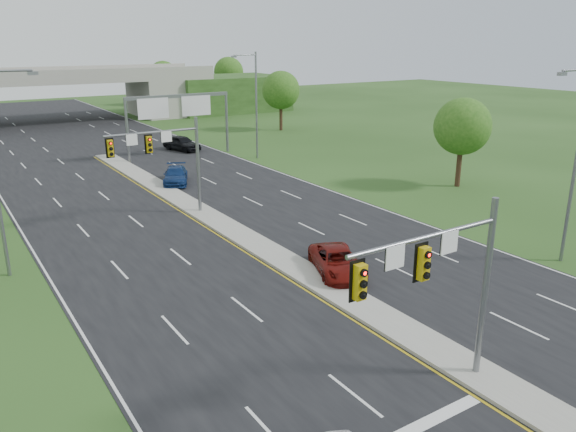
# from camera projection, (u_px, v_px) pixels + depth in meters

# --- Properties ---
(ground) EXTENTS (240.00, 240.00, 0.00)m
(ground) POSITION_uv_depth(u_px,v_px,m) (475.00, 375.00, 21.35)
(ground) COLOR #244217
(ground) RESTS_ON ground
(road) EXTENTS (24.00, 160.00, 0.02)m
(road) POSITION_uv_depth(u_px,v_px,m) (153.00, 184.00, 49.34)
(road) COLOR black
(road) RESTS_ON ground
(median) EXTENTS (2.00, 54.00, 0.16)m
(median) POSITION_uv_depth(u_px,v_px,m) (212.00, 218.00, 39.72)
(median) COLOR gray
(median) RESTS_ON road
(median_nose) EXTENTS (2.00, 2.00, 0.16)m
(median_nose) POSITION_uv_depth(u_px,v_px,m) (576.00, 431.00, 18.12)
(median_nose) COLOR gray
(median_nose) RESTS_ON road
(lane_markings) EXTENTS (23.72, 160.00, 0.01)m
(lane_markings) POSITION_uv_depth(u_px,v_px,m) (173.00, 201.00, 44.16)
(lane_markings) COLOR gold
(lane_markings) RESTS_ON road
(signal_mast_near) EXTENTS (6.62, 0.60, 7.00)m
(signal_mast_near) POSITION_uv_depth(u_px,v_px,m) (446.00, 274.00, 18.69)
(signal_mast_near) COLOR slate
(signal_mast_near) RESTS_ON ground
(signal_mast_far) EXTENTS (6.62, 0.60, 7.00)m
(signal_mast_far) POSITION_uv_depth(u_px,v_px,m) (167.00, 153.00, 38.69)
(signal_mast_far) COLOR slate
(signal_mast_far) RESTS_ON ground
(sign_gantry) EXTENTS (11.58, 0.44, 6.67)m
(sign_gantry) POSITION_uv_depth(u_px,v_px,m) (177.00, 108.00, 59.18)
(sign_gantry) COLOR slate
(sign_gantry) RESTS_ON ground
(overpass) EXTENTS (80.00, 14.00, 8.10)m
(overpass) POSITION_uv_depth(u_px,v_px,m) (46.00, 100.00, 84.28)
(overpass) COLOR gray
(overpass) RESTS_ON ground
(lightpole_r_near) EXTENTS (2.85, 0.25, 11.00)m
(lightpole_r_near) POSITION_uv_depth(u_px,v_px,m) (575.00, 157.00, 30.41)
(lightpole_r_near) COLOR slate
(lightpole_r_near) RESTS_ON ground
(lightpole_r_far) EXTENTS (2.85, 0.25, 11.00)m
(lightpole_r_far) POSITION_uv_depth(u_px,v_px,m) (255.00, 101.00, 58.41)
(lightpole_r_far) COLOR slate
(lightpole_r_far) RESTS_ON ground
(tree_r_near) EXTENTS (4.80, 4.80, 7.60)m
(tree_r_near) POSITION_uv_depth(u_px,v_px,m) (462.00, 127.00, 47.21)
(tree_r_near) COLOR #382316
(tree_r_near) RESTS_ON ground
(tree_r_mid) EXTENTS (5.20, 5.20, 8.12)m
(tree_r_mid) POSITION_uv_depth(u_px,v_px,m) (281.00, 90.00, 77.19)
(tree_r_mid) COLOR #382316
(tree_r_mid) RESTS_ON ground
(tree_back_c) EXTENTS (5.60, 5.60, 8.32)m
(tree_back_c) POSITION_uv_depth(u_px,v_px,m) (163.00, 76.00, 107.35)
(tree_back_c) COLOR #382316
(tree_back_c) RESTS_ON ground
(tree_back_d) EXTENTS (6.00, 6.00, 8.85)m
(tree_back_d) POSITION_uv_depth(u_px,v_px,m) (229.00, 72.00, 114.52)
(tree_back_d) COLOR #382316
(tree_back_d) RESTS_ON ground
(car_far_a) EXTENTS (3.97, 5.47, 1.38)m
(car_far_a) POSITION_uv_depth(u_px,v_px,m) (337.00, 262.00, 30.32)
(car_far_a) COLOR #610E09
(car_far_a) RESTS_ON road
(car_far_b) EXTENTS (3.88, 5.34, 1.44)m
(car_far_b) POSITION_uv_depth(u_px,v_px,m) (176.00, 175.00, 49.45)
(car_far_b) COLOR navy
(car_far_b) RESTS_ON road
(car_far_c) EXTENTS (3.41, 5.37, 1.70)m
(car_far_c) POSITION_uv_depth(u_px,v_px,m) (182.00, 143.00, 64.11)
(car_far_c) COLOR black
(car_far_c) RESTS_ON road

